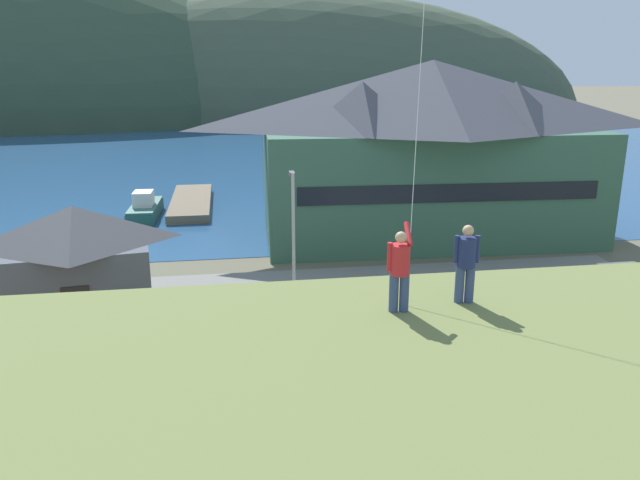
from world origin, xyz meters
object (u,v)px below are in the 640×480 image
object	(u,v)px
harbor_lodge	(430,146)
parked_car_back_row_right	(367,387)
parked_car_mid_row_far	(430,308)
wharf_dock	(191,202)
person_kite_flyer	(400,268)
parked_car_mid_row_near	(538,347)
parked_car_mid_row_center	(19,392)
person_companion	(466,261)
parked_car_back_row_left	(312,308)
parked_car_corner_spot	(208,310)
parked_car_lone_by_shed	(621,284)
parking_light_pole	(293,227)
storage_shed_near_lot	(78,266)
moored_boat_wharfside	(145,209)

from	to	relation	value
harbor_lodge	parked_car_back_row_right	distance (m)	23.71
harbor_lodge	parked_car_mid_row_far	xyz separation A→B (m)	(-4.73, -14.87, -5.21)
wharf_dock	person_kite_flyer	bearing A→B (deg)	-80.88
harbor_lodge	parked_car_mid_row_near	size ratio (longest dim) A/B	5.58
parked_car_mid_row_center	person_kite_flyer	distance (m)	14.57
parked_car_mid_row_center	parked_car_mid_row_far	bearing A→B (deg)	17.40
parked_car_back_row_right	person_companion	distance (m)	8.81
harbor_lodge	person_companion	distance (m)	28.65
harbor_lodge	parked_car_back_row_left	world-z (taller)	harbor_lodge
parked_car_mid_row_far	parked_car_corner_spot	xyz separation A→B (m)	(-9.75, 1.20, 0.00)
harbor_lodge	parked_car_back_row_left	xyz separation A→B (m)	(-9.94, -14.14, -5.21)
person_kite_flyer	parked_car_lone_by_shed	bearing A→B (deg)	42.52
parked_car_mid_row_near	parked_car_back_row_right	world-z (taller)	same
parked_car_mid_row_far	parking_light_pole	size ratio (longest dim) A/B	0.67
harbor_lodge	person_kite_flyer	xyz separation A→B (m)	(-10.01, -27.64, 1.15)
parked_car_mid_row_near	person_companion	distance (m)	12.17
storage_shed_near_lot	parking_light_pole	world-z (taller)	parking_light_pole
harbor_lodge	person_kite_flyer	bearing A→B (deg)	-109.91
parked_car_mid_row_near	parked_car_back_row_right	size ratio (longest dim) A/B	0.99
parked_car_back_row_right	parking_light_pole	xyz separation A→B (m)	(-1.23, 10.94, 2.77)
parking_light_pole	person_companion	xyz separation A→B (m)	(1.86, -17.01, 3.58)
moored_boat_wharfside	person_companion	size ratio (longest dim) A/B	3.66
parked_car_back_row_right	parked_car_lone_by_shed	bearing A→B (deg)	28.44
parked_car_mid_row_center	parked_car_mid_row_near	distance (m)	18.63
parked_car_lone_by_shed	parked_car_mid_row_near	bearing A→B (deg)	-141.57
storage_shed_near_lot	parked_car_back_row_left	bearing A→B (deg)	-11.08
harbor_lodge	person_kite_flyer	world-z (taller)	harbor_lodge
storage_shed_near_lot	parked_car_mid_row_center	xyz separation A→B (m)	(-0.46, -7.66, -1.85)
parked_car_mid_row_far	parked_car_back_row_right	world-z (taller)	same
parked_car_lone_by_shed	parked_car_back_row_left	distance (m)	15.56
parked_car_mid_row_far	parked_car_corner_spot	distance (m)	9.82
parked_car_lone_by_shed	parking_light_pole	size ratio (longest dim) A/B	0.66
moored_boat_wharfside	person_kite_flyer	distance (m)	38.24
parked_car_mid_row_center	parked_car_back_row_right	xyz separation A→B (m)	(11.45, -1.46, 0.00)
person_kite_flyer	person_companion	world-z (taller)	person_kite_flyer
person_companion	person_kite_flyer	bearing A→B (deg)	-169.67
moored_boat_wharfside	parked_car_mid_row_center	world-z (taller)	moored_boat_wharfside
storage_shed_near_lot	parked_car_corner_spot	size ratio (longest dim) A/B	1.67
parking_light_pole	person_kite_flyer	distance (m)	17.67
parked_car_mid_row_center	harbor_lodge	bearing A→B (deg)	43.98
wharf_dock	parked_car_mid_row_center	size ratio (longest dim) A/B	2.95
moored_boat_wharfside	parked_car_back_row_left	bearing A→B (deg)	-66.80
parked_car_mid_row_far	parked_car_corner_spot	bearing A→B (deg)	172.98
parked_car_mid_row_near	parking_light_pole	xyz separation A→B (m)	(-8.40, 8.95, 2.77)
harbor_lodge	storage_shed_near_lot	bearing A→B (deg)	-148.81
harbor_lodge	storage_shed_near_lot	xyz separation A→B (m)	(-20.08, -12.16, -3.36)
parked_car_mid_row_far	person_kite_flyer	xyz separation A→B (m)	(-5.28, -12.77, 6.36)
harbor_lodge	parked_car_back_row_right	bearing A→B (deg)	-113.12
wharf_dock	parking_light_pole	size ratio (longest dim) A/B	1.95
parked_car_mid_row_near	parked_car_lone_by_shed	world-z (taller)	same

